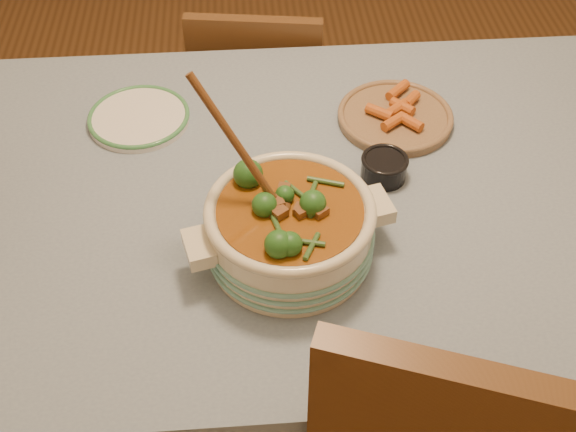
% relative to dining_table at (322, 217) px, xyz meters
% --- Properties ---
extents(floor, '(4.50, 4.50, 0.00)m').
position_rel_dining_table_xyz_m(floor, '(0.00, 0.00, -0.66)').
color(floor, '#402712').
rests_on(floor, ground).
extents(dining_table, '(1.68, 1.08, 0.76)m').
position_rel_dining_table_xyz_m(dining_table, '(0.00, 0.00, 0.00)').
color(dining_table, brown).
rests_on(dining_table, floor).
extents(stew_casserole, '(0.41, 0.38, 0.38)m').
position_rel_dining_table_xyz_m(stew_casserole, '(-0.09, -0.18, 0.17)').
color(stew_casserole, beige).
rests_on(stew_casserole, dining_table).
extents(white_plate, '(0.29, 0.29, 0.02)m').
position_rel_dining_table_xyz_m(white_plate, '(-0.41, 0.26, 0.10)').
color(white_plate, silver).
rests_on(white_plate, dining_table).
extents(condiment_bowl, '(0.13, 0.13, 0.05)m').
position_rel_dining_table_xyz_m(condiment_bowl, '(0.13, 0.02, 0.12)').
color(condiment_bowl, black).
rests_on(condiment_bowl, dining_table).
extents(fried_plate, '(0.34, 0.34, 0.05)m').
position_rel_dining_table_xyz_m(fried_plate, '(0.19, 0.21, 0.11)').
color(fried_plate, '#8D6E4E').
rests_on(fried_plate, dining_table).
extents(chair_far, '(0.43, 0.43, 0.81)m').
position_rel_dining_table_xyz_m(chair_far, '(-0.11, 0.70, -0.21)').
color(chair_far, brown).
rests_on(chair_far, floor).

